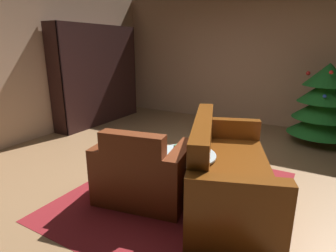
% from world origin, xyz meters
% --- Properties ---
extents(ground_plane, '(7.48, 7.48, 0.00)m').
position_xyz_m(ground_plane, '(0.00, 0.00, 0.00)').
color(ground_plane, '#97704B').
extents(wall_back, '(6.27, 0.06, 2.75)m').
position_xyz_m(wall_back, '(0.00, 3.15, 1.37)').
color(wall_back, tan).
rests_on(wall_back, ground).
extents(wall_left, '(0.06, 6.35, 2.75)m').
position_xyz_m(wall_left, '(-3.11, 0.00, 1.37)').
color(wall_left, tan).
rests_on(wall_left, ground).
extents(area_rug, '(2.26, 2.51, 0.01)m').
position_xyz_m(area_rug, '(0.13, -0.44, 0.00)').
color(area_rug, maroon).
rests_on(area_rug, ground).
extents(bookshelf_unit, '(0.39, 2.19, 2.07)m').
position_xyz_m(bookshelf_unit, '(-2.83, 1.61, 1.02)').
color(bookshelf_unit, black).
rests_on(bookshelf_unit, ground).
extents(armchair_red, '(1.10, 0.90, 0.85)m').
position_xyz_m(armchair_red, '(-0.15, -0.71, 0.30)').
color(armchair_red, maroon).
rests_on(armchair_red, ground).
extents(couch_red, '(1.42, 2.08, 0.91)m').
position_xyz_m(couch_red, '(0.63, -0.25, 0.31)').
color(couch_red, brown).
rests_on(couch_red, ground).
extents(coffee_table, '(0.70, 0.70, 0.47)m').
position_xyz_m(coffee_table, '(0.17, -0.34, 0.42)').
color(coffee_table, black).
rests_on(coffee_table, ground).
extents(book_stack_on_table, '(0.22, 0.18, 0.11)m').
position_xyz_m(book_stack_on_table, '(0.15, -0.35, 0.53)').
color(book_stack_on_table, navy).
rests_on(book_stack_on_table, coffee_table).
extents(bottle_on_table, '(0.07, 0.07, 0.30)m').
position_xyz_m(bottle_on_table, '(0.35, -0.41, 0.59)').
color(bottle_on_table, navy).
rests_on(bottle_on_table, coffee_table).
extents(decorated_tree, '(1.08, 1.08, 1.38)m').
position_xyz_m(decorated_tree, '(1.47, 2.36, 0.70)').
color(decorated_tree, brown).
rests_on(decorated_tree, ground).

